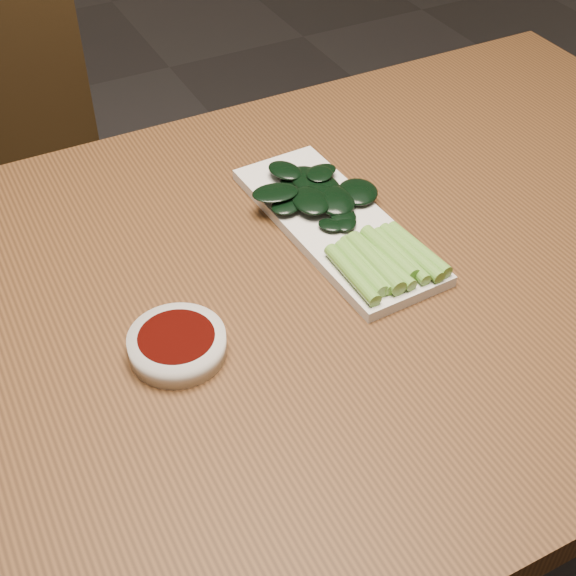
# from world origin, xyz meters

# --- Properties ---
(table) EXTENTS (1.40, 0.80, 0.75)m
(table) POSITION_xyz_m (0.00, 0.00, 0.68)
(table) COLOR #4C2D15
(table) RESTS_ON ground
(sauce_bowl) EXTENTS (0.10, 0.10, 0.03)m
(sauce_bowl) POSITION_xyz_m (-0.14, -0.04, 0.76)
(sauce_bowl) COLOR silver
(sauce_bowl) RESTS_ON table
(serving_plate) EXTENTS (0.14, 0.33, 0.01)m
(serving_plate) POSITION_xyz_m (0.11, 0.07, 0.76)
(serving_plate) COLOR silver
(serving_plate) RESTS_ON table
(gai_lan) EXTENTS (0.17, 0.29, 0.02)m
(gai_lan) POSITION_xyz_m (0.11, 0.05, 0.77)
(gai_lan) COLOR #659D36
(gai_lan) RESTS_ON serving_plate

